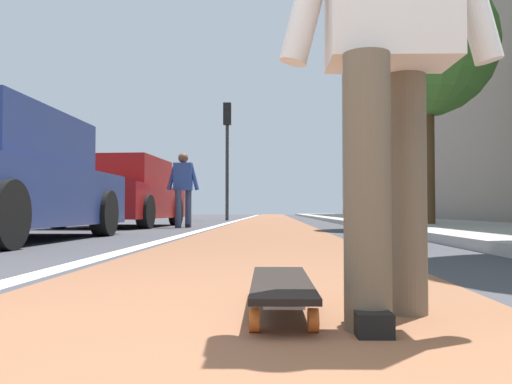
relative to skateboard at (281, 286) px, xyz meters
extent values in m
plane|color=#38383D|center=(8.95, 0.17, -0.09)|extent=(80.00, 80.00, 0.00)
cube|color=brown|center=(22.95, 0.17, -0.09)|extent=(56.00, 2.01, 0.00)
cube|color=silver|center=(18.95, 1.32, -0.09)|extent=(52.00, 0.16, 0.01)
cube|color=#9E9B93|center=(16.95, -3.33, -0.04)|extent=(52.00, 3.20, 0.10)
cube|color=gray|center=(20.95, -5.95, 6.25)|extent=(40.00, 1.20, 12.69)
cylinder|color=orange|center=(0.30, 0.09, -0.06)|extent=(0.07, 0.03, 0.07)
cylinder|color=orange|center=(0.30, -0.08, -0.06)|extent=(0.07, 0.03, 0.07)
cylinder|color=orange|center=(-0.30, 0.08, -0.06)|extent=(0.07, 0.03, 0.07)
cylinder|color=orange|center=(-0.30, -0.09, -0.06)|extent=(0.07, 0.03, 0.07)
cube|color=silver|center=(0.30, 0.00, -0.01)|extent=(0.06, 0.12, 0.02)
cube|color=silver|center=(-0.30, 0.00, -0.01)|extent=(0.06, 0.12, 0.02)
cube|color=black|center=(0.00, 0.00, 0.01)|extent=(0.84, 0.21, 0.02)
cylinder|color=brown|center=(-0.27, -0.25, 0.32)|extent=(0.14, 0.14, 0.82)
cylinder|color=brown|center=(-0.01, -0.43, 0.32)|extent=(0.14, 0.14, 0.82)
cube|color=black|center=(-0.27, -0.25, -0.06)|extent=(0.26, 0.10, 0.07)
cube|color=#4C606B|center=(5.30, 3.20, 1.08)|extent=(0.06, 1.53, 0.51)
cylinder|color=black|center=(5.59, 2.38, 0.22)|extent=(0.63, 0.23, 0.63)
cylinder|color=black|center=(2.85, 2.41, 0.22)|extent=(0.63, 0.23, 0.63)
cube|color=maroon|center=(9.98, 3.33, 0.45)|extent=(4.26, 2.06, 0.70)
cube|color=maroon|center=(9.83, 3.34, 1.10)|extent=(2.38, 1.81, 0.60)
cube|color=#4C606B|center=(10.98, 3.28, 1.10)|extent=(0.12, 1.63, 0.51)
cylinder|color=black|center=(11.32, 4.15, 0.24)|extent=(0.67, 0.25, 0.66)
cylinder|color=black|center=(11.23, 2.39, 0.24)|extent=(0.67, 0.25, 0.66)
cylinder|color=black|center=(8.74, 4.28, 0.24)|extent=(0.67, 0.25, 0.66)
cylinder|color=black|center=(8.65, 2.52, 0.24)|extent=(0.67, 0.25, 0.66)
cylinder|color=#2D2D2D|center=(17.85, 1.72, 1.65)|extent=(0.12, 0.12, 3.49)
cube|color=black|center=(17.85, 1.72, 3.79)|extent=(0.24, 0.28, 0.80)
sphere|color=red|center=(17.98, 1.72, 4.05)|extent=(0.16, 0.16, 0.16)
sphere|color=#392907|center=(17.98, 1.72, 3.79)|extent=(0.16, 0.16, 0.16)
sphere|color=black|center=(17.98, 1.72, 3.53)|extent=(0.16, 0.16, 0.16)
cylinder|color=brown|center=(8.71, -2.93, 1.20)|extent=(0.31, 0.31, 2.59)
sphere|color=#4C8C38|center=(8.71, -2.93, 3.47)|extent=(2.76, 2.76, 2.76)
cylinder|color=#384260|center=(9.55, 1.83, 0.30)|extent=(0.13, 0.13, 0.78)
cylinder|color=#384260|center=(9.30, 2.00, 0.30)|extent=(0.13, 0.13, 0.78)
cube|color=black|center=(9.55, 1.83, -0.06)|extent=(0.25, 0.10, 0.07)
cube|color=#2D4C99|center=(9.43, 1.92, 0.97)|extent=(0.23, 0.38, 0.57)
cylinder|color=#2D4C99|center=(9.43, 1.69, 0.97)|extent=(0.09, 0.22, 0.57)
cylinder|color=#2D4C99|center=(9.43, 2.15, 0.97)|extent=(0.09, 0.22, 0.57)
sphere|color=brown|center=(9.43, 1.92, 1.36)|extent=(0.21, 0.21, 0.21)
camera|label=1|loc=(-1.89, 0.02, 0.26)|focal=38.30mm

